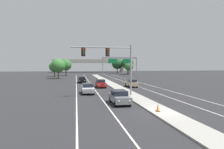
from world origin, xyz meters
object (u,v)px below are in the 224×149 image
(tree_far_right_c, at_px, (129,66))
(tree_far_right_a, at_px, (128,63))
(car_oncoming_white, at_px, (88,88))
(tree_far_right_b, at_px, (117,64))
(car_oncoming_black, at_px, (82,80))
(traffic_cone_median_nose, at_px, (158,108))
(overhead_signal_mast, at_px, (112,59))
(tree_far_left_a, at_px, (66,65))
(car_oncoming_grey, at_px, (119,97))
(highway_sign_gantry, at_px, (120,60))
(tree_far_left_b, at_px, (55,67))
(tree_far_left_c, at_px, (58,66))
(car_receding_tan, at_px, (131,83))
(car_oncoming_red, at_px, (101,83))

(tree_far_right_c, xyz_separation_m, tree_far_right_a, (0.73, 5.23, 1.50))
(car_oncoming_white, height_order, tree_far_right_b, tree_far_right_b)
(car_oncoming_black, bearing_deg, car_oncoming_white, -88.89)
(tree_far_right_b, bearing_deg, traffic_cone_median_nose, -98.72)
(overhead_signal_mast, distance_m, traffic_cone_median_nose, 11.86)
(traffic_cone_median_nose, distance_m, tree_far_left_a, 70.04)
(car_oncoming_grey, relative_size, highway_sign_gantry, 0.34)
(traffic_cone_median_nose, bearing_deg, car_oncoming_grey, 117.60)
(traffic_cone_median_nose, bearing_deg, car_oncoming_white, 111.87)
(tree_far_right_c, xyz_separation_m, tree_far_right_b, (-3.86, 7.73, 1.30))
(tree_far_left_b, bearing_deg, car_oncoming_white, -78.23)
(highway_sign_gantry, xyz_separation_m, tree_far_left_c, (-21.94, -7.11, -1.89))
(car_oncoming_black, bearing_deg, car_receding_tan, -49.24)
(highway_sign_gantry, bearing_deg, overhead_signal_mast, -103.45)
(overhead_signal_mast, bearing_deg, tree_far_right_a, 73.96)
(car_oncoming_black, bearing_deg, traffic_cone_median_nose, -79.73)
(car_oncoming_grey, distance_m, traffic_cone_median_nose, 5.66)
(traffic_cone_median_nose, distance_m, highway_sign_gantry, 58.31)
(tree_far_left_a, height_order, tree_far_right_b, tree_far_right_b)
(tree_far_left_c, bearing_deg, car_oncoming_red, -69.16)
(overhead_signal_mast, bearing_deg, car_receding_tan, 63.01)
(car_receding_tan, bearing_deg, tree_far_right_b, 81.41)
(tree_far_left_c, height_order, tree_far_right_b, tree_far_right_b)
(traffic_cone_median_nose, distance_m, tree_far_right_a, 80.39)
(tree_far_right_b, bearing_deg, tree_far_left_c, -129.93)
(car_oncoming_grey, bearing_deg, tree_far_right_a, 75.03)
(car_oncoming_red, relative_size, tree_far_right_c, 0.77)
(traffic_cone_median_nose, bearing_deg, car_receding_tan, 80.93)
(overhead_signal_mast, height_order, car_oncoming_red, overhead_signal_mast)
(car_oncoming_white, height_order, traffic_cone_median_nose, car_oncoming_white)
(car_receding_tan, relative_size, tree_far_right_c, 0.77)
(overhead_signal_mast, xyz_separation_m, highway_sign_gantry, (11.21, 46.85, 0.80))
(tree_far_left_a, height_order, tree_far_right_c, tree_far_left_a)
(highway_sign_gantry, xyz_separation_m, tree_far_left_a, (-20.43, 11.56, -1.72))
(overhead_signal_mast, relative_size, tree_far_left_a, 1.26)
(car_oncoming_white, relative_size, tree_far_right_b, 0.57)
(overhead_signal_mast, height_order, tree_far_right_c, overhead_signal_mast)
(car_receding_tan, distance_m, tree_far_left_a, 49.01)
(car_receding_tan, bearing_deg, car_oncoming_white, -138.71)
(traffic_cone_median_nose, bearing_deg, highway_sign_gantry, 81.39)
(car_oncoming_black, relative_size, tree_far_right_b, 0.57)
(highway_sign_gantry, bearing_deg, car_receding_tan, -98.32)
(car_oncoming_white, distance_m, traffic_cone_median_nose, 15.43)
(highway_sign_gantry, relative_size, tree_far_right_c, 2.28)
(highway_sign_gantry, height_order, tree_far_right_a, tree_far_right_a)
(car_receding_tan, xyz_separation_m, tree_far_right_c, (12.68, 50.66, 2.99))
(car_oncoming_black, distance_m, tree_far_left_c, 18.27)
(traffic_cone_median_nose, height_order, tree_far_right_b, tree_far_right_b)
(car_oncoming_red, distance_m, car_oncoming_black, 11.69)
(car_oncoming_black, bearing_deg, highway_sign_gantry, 57.85)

